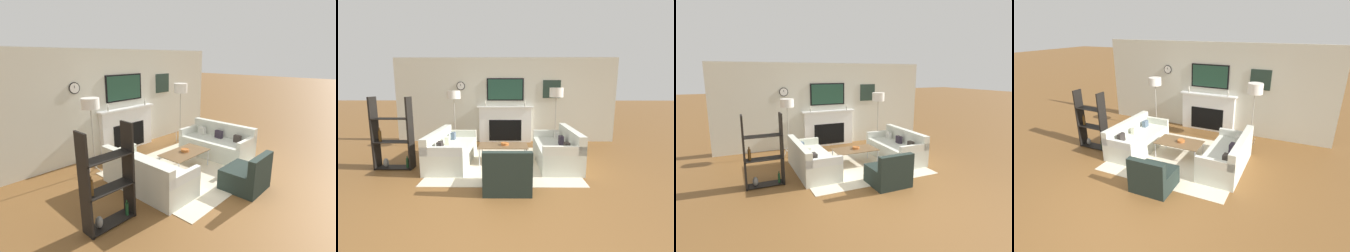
{
  "view_description": "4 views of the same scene",
  "coord_description": "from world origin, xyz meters",
  "views": [
    {
      "loc": [
        -4.39,
        -1.33,
        2.53
      ],
      "look_at": [
        -0.12,
        2.61,
        0.97
      ],
      "focal_mm": 28.0,
      "sensor_mm": 36.0,
      "label": 1
    },
    {
      "loc": [
        0.1,
        -2.96,
        1.74
      ],
      "look_at": [
        0.04,
        2.58,
        0.81
      ],
      "focal_mm": 24.0,
      "sensor_mm": 36.0,
      "label": 2
    },
    {
      "loc": [
        -2.92,
        -3.8,
        2.4
      ],
      "look_at": [
        -0.29,
        2.29,
        1.04
      ],
      "focal_mm": 28.0,
      "sensor_mm": 36.0,
      "label": 3
    },
    {
      "loc": [
        2.52,
        -3.21,
        3.14
      ],
      "look_at": [
        -0.05,
        2.41,
        0.75
      ],
      "focal_mm": 28.0,
      "sensor_mm": 36.0,
      "label": 4
    }
  ],
  "objects": [
    {
      "name": "coffee_table",
      "position": [
        -0.02,
        2.18,
        0.39
      ],
      "size": [
        1.15,
        0.63,
        0.42
      ],
      "color": "brown",
      "rests_on": "ground_plane"
    },
    {
      "name": "fireplace_wall",
      "position": [
        0.0,
        4.34,
        1.21
      ],
      "size": [
        7.11,
        0.28,
        2.7
      ],
      "color": "beige",
      "rests_on": "ground_plane"
    },
    {
      "name": "couch_right",
      "position": [
        1.24,
        2.13,
        0.29
      ],
      "size": [
        0.86,
        1.81,
        0.82
      ],
      "color": "silver",
      "rests_on": "ground_plane"
    },
    {
      "name": "armchair",
      "position": [
        0.09,
        0.71,
        0.25
      ],
      "size": [
        0.81,
        0.75,
        0.75
      ],
      "color": "#202B26",
      "rests_on": "ground_plane"
    },
    {
      "name": "decorative_bowl",
      "position": [
        0.02,
        2.2,
        0.45
      ],
      "size": [
        0.19,
        0.19,
        0.06
      ],
      "color": "#BB642C",
      "rests_on": "coffee_table"
    },
    {
      "name": "floor_lamp_left",
      "position": [
        -1.48,
        3.58,
        1.53
      ],
      "size": [
        0.38,
        0.38,
        1.68
      ],
      "color": "#9E998E",
      "rests_on": "ground_plane"
    },
    {
      "name": "couch_left",
      "position": [
        -1.24,
        2.13,
        0.28
      ],
      "size": [
        0.85,
        1.87,
        0.77
      ],
      "color": "silver",
      "rests_on": "ground_plane"
    },
    {
      "name": "ground_plane",
      "position": [
        0.0,
        0.0,
        0.0
      ],
      "size": [
        60.0,
        60.0,
        0.0
      ],
      "primitive_type": "plane",
      "color": "brown"
    },
    {
      "name": "shelf_unit",
      "position": [
        -2.4,
        1.73,
        0.69
      ],
      "size": [
        0.81,
        0.28,
        1.57
      ],
      "color": "black",
      "rests_on": "ground_plane"
    },
    {
      "name": "floor_lamp_right",
      "position": [
        1.48,
        3.58,
        1.6
      ],
      "size": [
        0.39,
        0.39,
        1.77
      ],
      "color": "#9E998E",
      "rests_on": "ground_plane"
    },
    {
      "name": "area_rug",
      "position": [
        0.0,
        2.13,
        0.01
      ],
      "size": [
        3.1,
        2.69,
        0.01
      ],
      "color": "beige",
      "rests_on": "ground_plane"
    }
  ]
}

